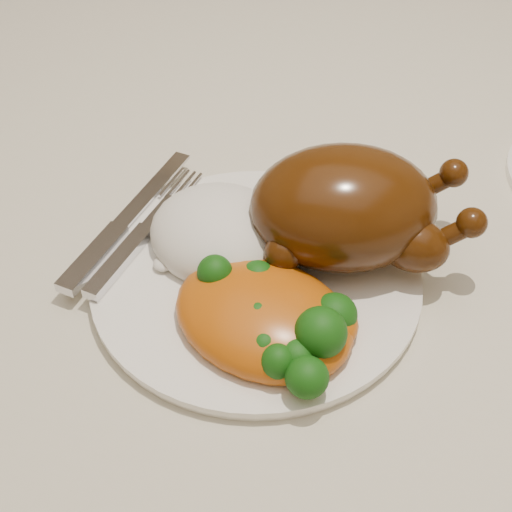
% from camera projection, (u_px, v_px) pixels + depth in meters
% --- Properties ---
extents(floor, '(4.00, 4.00, 0.00)m').
position_uv_depth(floor, '(305.00, 504.00, 1.26)').
color(floor, brown).
rests_on(floor, ground).
extents(dining_table, '(1.60, 0.90, 0.76)m').
position_uv_depth(dining_table, '(333.00, 226.00, 0.80)').
color(dining_table, brown).
rests_on(dining_table, floor).
extents(tablecloth, '(1.73, 1.03, 0.18)m').
position_uv_depth(tablecloth, '(339.00, 174.00, 0.75)').
color(tablecloth, beige).
rests_on(tablecloth, dining_table).
extents(dinner_plate, '(0.34, 0.34, 0.01)m').
position_uv_depth(dinner_plate, '(256.00, 278.00, 0.59)').
color(dinner_plate, white).
rests_on(dinner_plate, tablecloth).
extents(roast_chicken, '(0.20, 0.17, 0.10)m').
position_uv_depth(roast_chicken, '(349.00, 207.00, 0.57)').
color(roast_chicken, '#4A2508').
rests_on(roast_chicken, dinner_plate).
extents(rice_mound, '(0.14, 0.12, 0.07)m').
position_uv_depth(rice_mound, '(221.00, 235.00, 0.60)').
color(rice_mound, white).
rests_on(rice_mound, dinner_plate).
extents(mac_and_cheese, '(0.16, 0.13, 0.06)m').
position_uv_depth(mac_and_cheese, '(274.00, 319.00, 0.53)').
color(mac_and_cheese, '#BE500C').
rests_on(mac_and_cheese, dinner_plate).
extents(cutlery, '(0.04, 0.20, 0.01)m').
position_uv_depth(cutlery, '(123.00, 238.00, 0.61)').
color(cutlery, silver).
rests_on(cutlery, dinner_plate).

